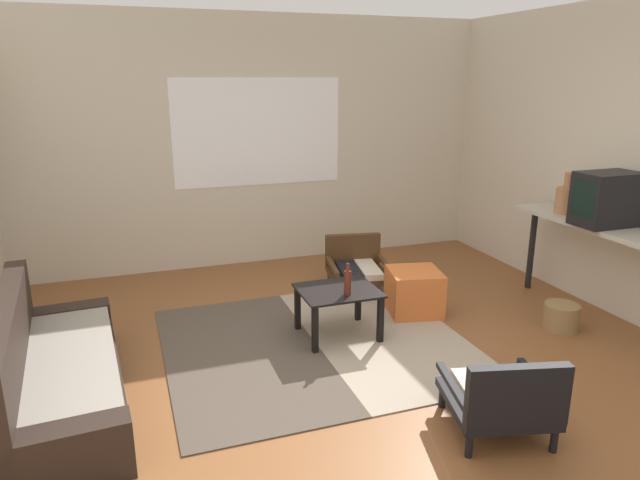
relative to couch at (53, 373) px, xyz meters
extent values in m
plane|color=brown|center=(1.98, -0.51, -0.23)|extent=(7.80, 7.80, 0.00)
cube|color=beige|center=(1.98, 2.55, 1.12)|extent=(5.60, 0.12, 2.70)
cube|color=white|center=(1.98, 2.49, 1.24)|extent=(1.85, 0.01, 1.15)
cube|color=#4C4238|center=(1.29, 0.26, -0.22)|extent=(1.16, 2.16, 0.01)
cube|color=gray|center=(2.45, 0.26, -0.22)|extent=(1.16, 2.16, 0.01)
cube|color=black|center=(0.07, 0.00, -0.11)|extent=(0.80, 1.93, 0.23)
cube|color=gray|center=(0.10, 0.01, 0.05)|extent=(0.69, 1.75, 0.10)
cube|color=black|center=(-0.21, -0.01, 0.20)|extent=(0.27, 1.90, 0.61)
cube|color=black|center=(0.01, 0.86, -0.06)|extent=(0.69, 0.23, 0.34)
cube|color=black|center=(0.12, -0.85, -0.06)|extent=(0.69, 0.23, 0.34)
cube|color=black|center=(2.09, 0.34, 0.17)|extent=(0.63, 0.53, 0.02)
cube|color=black|center=(1.82, 0.57, -0.03)|extent=(0.04, 0.04, 0.39)
cube|color=black|center=(2.36, 0.57, -0.03)|extent=(0.04, 0.04, 0.39)
cube|color=black|center=(1.82, 0.12, -0.03)|extent=(0.04, 0.04, 0.39)
cube|color=black|center=(2.36, 0.12, -0.03)|extent=(0.04, 0.04, 0.39)
cylinder|color=#472D19|center=(2.86, 0.99, -0.16)|extent=(0.04, 0.04, 0.13)
cylinder|color=#472D19|center=(2.38, 1.07, -0.16)|extent=(0.04, 0.04, 0.13)
cylinder|color=#472D19|center=(2.95, 1.48, -0.16)|extent=(0.04, 0.04, 0.13)
cylinder|color=#472D19|center=(2.47, 1.57, -0.16)|extent=(0.04, 0.04, 0.13)
cube|color=#472D19|center=(2.66, 1.28, -0.07)|extent=(0.66, 0.68, 0.05)
cube|color=beige|center=(2.76, 1.24, -0.01)|extent=(0.28, 0.55, 0.06)
cube|color=black|center=(2.56, 1.28, -0.01)|extent=(0.28, 0.55, 0.06)
cube|color=#472D19|center=(2.71, 1.54, 0.11)|extent=(0.57, 0.17, 0.32)
cube|color=#472D19|center=(2.92, 1.23, 0.05)|extent=(0.15, 0.58, 0.04)
cube|color=#472D19|center=(2.40, 1.33, 0.05)|extent=(0.15, 0.58, 0.04)
cylinder|color=black|center=(2.35, -0.85, -0.15)|extent=(0.04, 0.04, 0.15)
cylinder|color=black|center=(2.83, -0.98, -0.15)|extent=(0.04, 0.04, 0.15)
cylinder|color=black|center=(2.22, -1.34, -0.15)|extent=(0.04, 0.04, 0.15)
cylinder|color=black|center=(2.70, -1.46, -0.15)|extent=(0.04, 0.04, 0.15)
cube|color=black|center=(2.53, -1.16, -0.05)|extent=(0.70, 0.71, 0.05)
cube|color=beige|center=(2.43, -1.11, 0.00)|extent=(0.31, 0.55, 0.06)
cube|color=black|center=(2.63, -1.16, 0.00)|extent=(0.31, 0.55, 0.06)
cube|color=black|center=(2.46, -1.41, 0.15)|extent=(0.57, 0.21, 0.36)
cube|color=black|center=(2.27, -1.09, 0.06)|extent=(0.19, 0.58, 0.04)
cube|color=black|center=(2.78, -1.22, 0.06)|extent=(0.19, 0.58, 0.04)
cube|color=#D1662D|center=(2.90, 0.56, -0.03)|extent=(0.53, 0.53, 0.40)
cube|color=#B2AD9E|center=(4.30, 0.04, 0.61)|extent=(0.39, 1.55, 0.04)
cylinder|color=black|center=(4.30, 0.75, 0.18)|extent=(0.06, 0.06, 0.82)
cube|color=black|center=(4.30, -0.08, 0.85)|extent=(0.50, 0.32, 0.44)
cube|color=black|center=(4.06, -0.08, 0.87)|extent=(0.01, 0.25, 0.31)
cylinder|color=#A87047|center=(4.30, 0.37, 0.75)|extent=(0.19, 0.19, 0.23)
cylinder|color=#A87047|center=(4.30, 0.37, 0.93)|extent=(0.08, 0.08, 0.14)
cylinder|color=#5B2319|center=(2.12, 0.22, 0.28)|extent=(0.06, 0.06, 0.19)
cylinder|color=#5B2319|center=(2.12, 0.22, 0.41)|extent=(0.03, 0.03, 0.06)
cylinder|color=olive|center=(3.91, -0.15, -0.11)|extent=(0.29, 0.29, 0.22)
camera|label=1|loc=(0.54, -3.64, 1.83)|focal=31.93mm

